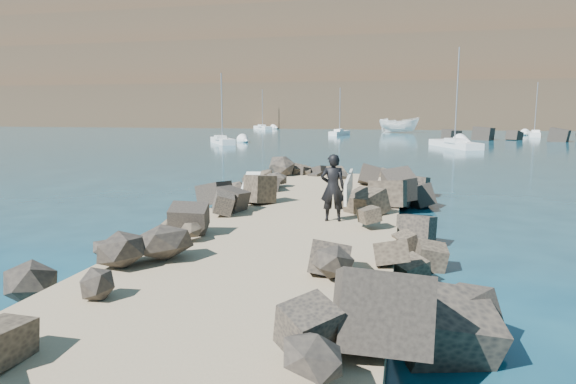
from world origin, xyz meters
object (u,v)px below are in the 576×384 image
at_px(surfboard_resting, 251,185).
at_px(boat_imported, 399,125).
at_px(surfer_with_board, 335,187).
at_px(sailboat_d, 534,134).

height_order(surfboard_resting, boat_imported, boat_imported).
bearing_deg(surfer_with_board, sailboat_d, 73.41).
bearing_deg(boat_imported, surfer_with_board, -174.72).
distance_m(boat_imported, surfer_with_board, 76.02).
relative_size(boat_imported, surfer_with_board, 2.81).
height_order(boat_imported, surfer_with_board, boat_imported).
height_order(surfboard_resting, surfer_with_board, surfer_with_board).
distance_m(surfer_with_board, sailboat_d, 70.54).
relative_size(surfer_with_board, sailboat_d, 0.30).
distance_m(surfboard_resting, boat_imported, 72.75).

